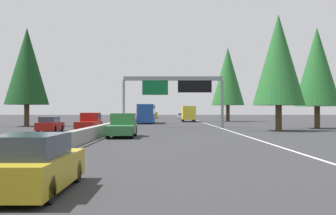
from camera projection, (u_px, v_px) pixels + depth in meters
ground_plane at (132, 125)px, 61.02m from camera, size 320.00×320.00×0.00m
median_barrier at (139, 119)px, 81.02m from camera, size 180.00×0.56×0.90m
shoulder_stripe_right at (205, 123)px, 71.06m from camera, size 160.00×0.16×0.01m
shoulder_stripe_median at (138, 123)px, 71.02m from camera, size 160.00×0.16×0.01m
sign_gantry_overhead at (174, 87)px, 51.97m from camera, size 0.50×12.68×6.35m
sedan_near_center at (32, 165)px, 10.54m from camera, size 4.40×1.80×1.47m
pickup_near_right at (123, 125)px, 33.06m from camera, size 5.60×2.00×1.86m
bus_mid_center at (147, 113)px, 69.39m from camera, size 11.50×2.55×3.10m
box_truck_far_center at (188, 113)px, 79.50m from camera, size 8.50×2.40×2.95m
minivan_distant_a at (154, 115)px, 114.90m from camera, size 5.00×1.95×1.69m
sedan_far_right at (181, 116)px, 108.78m from camera, size 4.40×1.80×1.47m
oncoming_near at (90, 122)px, 44.12m from camera, size 5.60×2.00×1.86m
oncoming_far at (50, 125)px, 41.74m from camera, size 4.40×1.80×1.47m
conifer_right_near at (278, 60)px, 42.90m from camera, size 5.29×5.29×12.02m
conifer_right_mid at (317, 67)px, 48.75m from camera, size 5.23×5.23×11.88m
conifer_right_far at (228, 76)px, 81.65m from camera, size 6.39×6.39×14.52m
conifer_left_near at (27, 66)px, 55.97m from camera, size 5.83×5.83×13.25m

